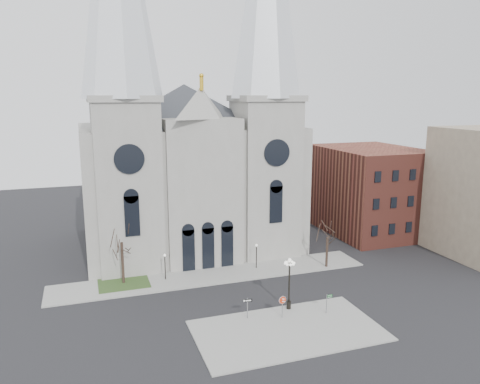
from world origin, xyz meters
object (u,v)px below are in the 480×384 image
object	(u,v)px
globe_lamp	(289,277)
one_way_sign	(247,304)
street_name_sign	(327,302)
stop_sign	(282,302)

from	to	relation	value
globe_lamp	one_way_sign	distance (m)	5.34
globe_lamp	street_name_sign	world-z (taller)	globe_lamp
stop_sign	globe_lamp	size ratio (longest dim) A/B	0.41
globe_lamp	one_way_sign	xyz separation A→B (m)	(-4.88, -0.60, -2.07)
one_way_sign	globe_lamp	bearing A→B (deg)	15.33
globe_lamp	stop_sign	bearing A→B (deg)	-132.16
one_way_sign	street_name_sign	bearing A→B (deg)	-2.88
globe_lamp	one_way_sign	size ratio (longest dim) A/B	2.58
stop_sign	street_name_sign	distance (m)	4.88
stop_sign	globe_lamp	world-z (taller)	globe_lamp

